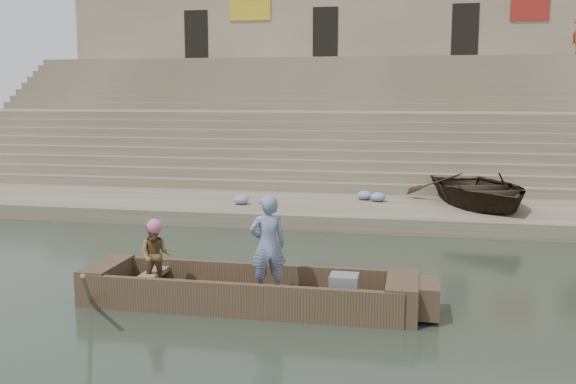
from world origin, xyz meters
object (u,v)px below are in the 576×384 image
(rowing_man, at_px, (155,255))
(television, at_px, (343,287))
(main_rowboat, at_px, (248,299))
(standing_man, at_px, (268,245))
(beached_rowboat, at_px, (479,189))

(rowing_man, distance_m, television, 3.25)
(main_rowboat, relative_size, television, 10.87)
(main_rowboat, distance_m, television, 1.64)
(television, bearing_deg, rowing_man, -179.97)
(standing_man, xyz_separation_m, television, (1.25, 0.02, -0.64))
(standing_man, relative_size, television, 3.63)
(standing_man, xyz_separation_m, beached_rowboat, (4.11, 8.52, -0.19))
(main_rowboat, xyz_separation_m, standing_man, (0.36, -0.02, 0.95))
(standing_man, height_order, beached_rowboat, standing_man)
(rowing_man, height_order, television, rowing_man)
(rowing_man, distance_m, beached_rowboat, 10.45)
(main_rowboat, distance_m, rowing_man, 1.76)
(standing_man, bearing_deg, beached_rowboat, -140.49)
(rowing_man, relative_size, television, 2.45)
(television, relative_size, beached_rowboat, 0.10)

